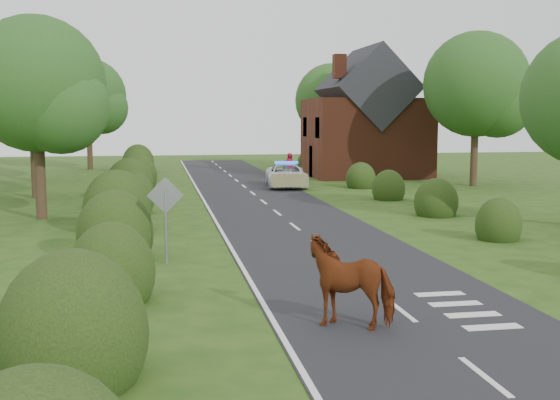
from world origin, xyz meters
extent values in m
plane|color=#244614|center=(0.00, 0.00, 0.00)|extent=(120.00, 120.00, 0.00)
cube|color=black|center=(0.00, 15.00, 0.01)|extent=(6.00, 70.00, 0.02)
cube|color=white|center=(0.00, -8.00, 0.03)|extent=(0.12, 1.80, 0.01)
cube|color=white|center=(0.00, -4.00, 0.03)|extent=(0.12, 1.80, 0.01)
cube|color=white|center=(0.00, 0.00, 0.03)|extent=(0.12, 1.80, 0.01)
cube|color=white|center=(0.00, 4.00, 0.03)|extent=(0.12, 1.80, 0.01)
cube|color=white|center=(0.00, 8.00, 0.03)|extent=(0.12, 1.80, 0.01)
cube|color=white|center=(0.00, 12.00, 0.03)|extent=(0.12, 1.80, 0.01)
cube|color=white|center=(0.00, 16.00, 0.03)|extent=(0.12, 1.80, 0.01)
cube|color=white|center=(0.00, 20.00, 0.03)|extent=(0.12, 1.80, 0.01)
cube|color=white|center=(0.00, 24.00, 0.03)|extent=(0.12, 1.80, 0.01)
cube|color=white|center=(0.00, 28.00, 0.03)|extent=(0.12, 1.80, 0.01)
cube|color=white|center=(0.00, 32.00, 0.03)|extent=(0.12, 1.80, 0.01)
cube|color=white|center=(0.00, 36.00, 0.03)|extent=(0.12, 1.80, 0.01)
cube|color=white|center=(0.00, 40.00, 0.03)|extent=(0.12, 1.80, 0.01)
cube|color=white|center=(0.00, 44.00, 0.03)|extent=(0.12, 1.80, 0.01)
cube|color=white|center=(0.00, 48.00, 0.03)|extent=(0.12, 1.80, 0.01)
cube|color=white|center=(-2.90, 15.00, 0.03)|extent=(0.12, 70.00, 0.01)
cube|color=white|center=(1.40, -5.50, 0.03)|extent=(1.20, 0.35, 0.01)
cube|color=white|center=(1.40, -4.60, 0.03)|extent=(1.20, 0.35, 0.01)
cube|color=white|center=(1.40, -3.70, 0.03)|extent=(1.20, 0.35, 0.01)
cube|color=white|center=(1.40, -2.80, 0.03)|extent=(1.20, 0.35, 0.01)
ellipsoid|color=black|center=(-6.60, -7.00, 0.77)|extent=(2.40, 2.52, 2.80)
ellipsoid|color=black|center=(-6.30, -2.00, 0.66)|extent=(2.00, 2.10, 2.40)
ellipsoid|color=black|center=(-6.50, 3.00, 0.74)|extent=(2.30, 2.41, 2.70)
ellipsoid|color=black|center=(-6.70, 8.00, 0.83)|extent=(2.50, 2.62, 3.00)
ellipsoid|color=black|center=(-6.40, 13.00, 0.69)|extent=(2.10, 2.20, 2.50)
ellipsoid|color=black|center=(-6.60, 18.00, 0.77)|extent=(2.40, 2.52, 2.80)
ellipsoid|color=black|center=(-6.30, 24.00, 0.72)|extent=(2.20, 2.31, 2.60)
ellipsoid|color=black|center=(-6.50, 30.00, 0.74)|extent=(2.30, 2.41, 2.70)
ellipsoid|color=black|center=(-6.60, 36.00, 0.77)|extent=(2.40, 2.52, 2.80)
ellipsoid|color=black|center=(6.40, 4.00, 0.52)|extent=(1.60, 1.68, 1.90)
ellipsoid|color=black|center=(6.60, 10.00, 0.58)|extent=(1.90, 2.00, 2.10)
ellipsoid|color=black|center=(6.50, 16.00, 0.55)|extent=(1.70, 1.78, 2.00)
ellipsoid|color=black|center=(6.80, 22.00, 0.55)|extent=(1.80, 1.89, 2.00)
ellipsoid|color=black|center=(6.60, 36.00, 0.55)|extent=(1.70, 1.78, 2.00)
cylinder|color=#332316|center=(-10.00, 12.00, 1.98)|extent=(0.44, 0.44, 3.96)
sphere|color=#284E21|center=(-10.00, 12.00, 5.58)|extent=(5.60, 5.60, 5.60)
sphere|color=#32641F|center=(-9.02, 11.44, 4.68)|extent=(3.92, 3.92, 3.92)
cylinder|color=#332316|center=(-11.50, 20.00, 1.87)|extent=(0.44, 0.44, 3.74)
sphere|color=#284E21|center=(-11.50, 20.00, 5.27)|extent=(5.60, 5.60, 5.60)
sphere|color=#32641F|center=(-10.52, 19.44, 4.42)|extent=(3.92, 3.92, 3.92)
cylinder|color=#332316|center=(-13.00, 30.00, 2.42)|extent=(0.44, 0.44, 4.84)
sphere|color=#284E21|center=(-13.00, 30.00, 6.82)|extent=(6.80, 6.80, 6.80)
sphere|color=#32641F|center=(-11.81, 29.32, 5.72)|extent=(4.76, 4.76, 4.76)
cylinder|color=#332316|center=(-10.50, 40.00, 2.09)|extent=(0.44, 0.44, 4.18)
sphere|color=#284E21|center=(-10.50, 40.00, 5.89)|extent=(6.00, 6.00, 6.00)
sphere|color=#32641F|center=(-9.45, 39.40, 4.94)|extent=(4.20, 4.20, 4.20)
cylinder|color=#332316|center=(14.00, 22.00, 2.20)|extent=(0.44, 0.44, 4.40)
sphere|color=#284E21|center=(14.00, 22.00, 6.20)|extent=(6.40, 6.40, 6.40)
sphere|color=#32641F|center=(15.12, 21.36, 5.20)|extent=(4.48, 4.48, 4.48)
cylinder|color=#332316|center=(9.00, 38.00, 1.98)|extent=(0.44, 0.44, 3.96)
sphere|color=#284E21|center=(9.00, 38.00, 5.58)|extent=(6.00, 6.00, 6.00)
sphere|color=#32641F|center=(10.05, 37.40, 4.68)|extent=(4.20, 4.20, 4.20)
cylinder|color=gray|center=(-5.00, 2.00, 1.10)|extent=(0.08, 0.08, 2.20)
cube|color=gray|center=(-5.00, 2.00, 2.00)|extent=(1.06, 0.04, 1.06)
cube|color=#602A1A|center=(9.50, 30.00, 2.75)|extent=(8.00, 7.00, 5.50)
cube|color=black|center=(9.50, 30.00, 6.20)|extent=(5.94, 7.40, 5.94)
cube|color=#602A1A|center=(7.00, 28.00, 7.60)|extent=(0.80, 0.80, 1.60)
imported|color=#602F0B|center=(-1.34, -4.70, 0.77)|extent=(2.43, 1.86, 1.53)
imported|color=white|center=(2.50, 23.25, 0.71)|extent=(2.91, 5.33, 1.42)
cube|color=yellow|center=(2.21, 20.68, 0.64)|extent=(2.11, 0.30, 0.78)
cube|color=blue|center=(2.50, 23.25, 1.50)|extent=(1.43, 0.44, 0.14)
imported|color=maroon|center=(3.57, 27.99, 0.91)|extent=(0.74, 0.57, 1.82)
imported|color=#491E51|center=(3.70, 28.52, 0.84)|extent=(1.03, 1.01, 1.68)
camera|label=1|loc=(-5.23, -18.31, 4.26)|focal=45.00mm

